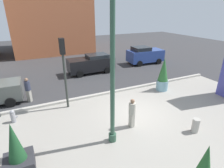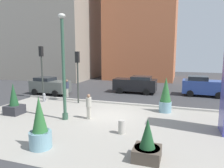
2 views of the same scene
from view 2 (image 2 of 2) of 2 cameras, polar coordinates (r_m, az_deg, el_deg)
The scene contains 18 objects.
ground_plane at distance 18.21m, azimuth 3.39°, elevation -4.92°, with size 60.00×60.00×0.00m, color #38383A.
plaza_pavement at distance 12.75m, azimuth -3.72°, elevation -11.03°, with size 18.00×10.00×0.02m, color #9E998E.
curb_strip at distance 17.37m, azimuth 2.64°, elevation -5.33°, with size 18.00×0.24×0.16m, color #B7B2A8.
lamp_post at distance 13.38m, azimuth -13.02°, elevation 3.81°, with size 0.44×0.44×6.58m.
potted_plant_mid_plaza at distance 8.83m, azimuth 9.56°, elevation -16.00°, with size 1.08×1.08×1.73m.
potted_plant_near_left at distance 15.46m, azimuth 14.36°, elevation -3.20°, with size 0.88×0.88×2.53m.
potted_plant_curbside at distance 10.09m, azimuth -18.99°, elevation -11.15°, with size 1.00×1.00×2.38m.
potted_plant_by_pillar at distance 16.06m, azimuth -25.09°, elevation -4.64°, with size 1.08×1.08×2.18m.
fire_hydrant at distance 19.22m, azimuth -17.93°, elevation -3.48°, with size 0.36×0.26×0.75m.
concrete_bollard at distance 11.33m, azimuth 2.63°, elevation -11.60°, with size 0.36×0.36×0.75m, color #B2ADA3.
traffic_light_far_side at distance 17.57m, azimuth -9.33°, elevation 4.16°, with size 0.28×0.42×4.32m.
traffic_light_corner at distance 20.07m, azimuth -18.56°, elevation 5.18°, with size 0.28×0.42×4.78m.
car_passing_lane at distance 22.35m, azimuth 23.60°, elevation -0.53°, with size 4.10×2.24×1.94m.
car_far_lane at distance 22.29m, azimuth -16.58°, elevation -0.42°, with size 3.94×2.12×1.72m.
car_curb_west at distance 22.12m, azimuth 6.40°, elevation -0.07°, with size 4.42×1.98×1.78m.
pedestrian_crossing at distance 20.49m, azimuth -12.16°, elevation -0.89°, with size 0.51×0.51×1.68m.
pedestrian_by_curb at distance 13.63m, azimuth -6.35°, elevation -5.76°, with size 0.39×0.39×1.63m.
office_block_flanking at distance 37.97m, azimuth -18.53°, elevation 15.91°, with size 17.53×10.13×18.58m, color #9E9384.
Camera 2 is at (4.53, -13.10, 4.33)m, focal length 33.64 mm.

